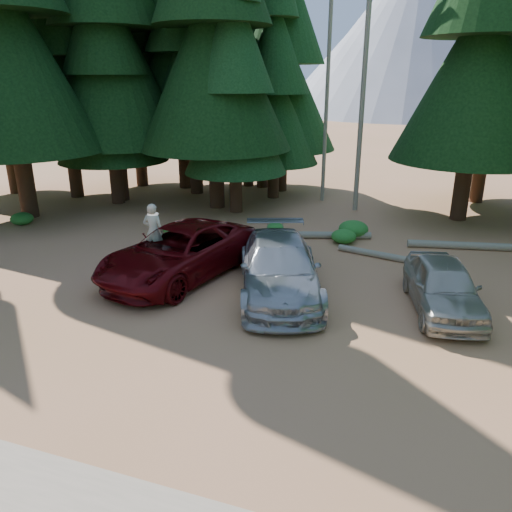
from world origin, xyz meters
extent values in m
plane|color=#AB7948|center=(0.00, 0.00, 0.00)|extent=(160.00, 160.00, 0.00)
cylinder|color=slate|center=(0.80, 14.50, 6.00)|extent=(0.24, 0.24, 12.00)
cylinder|color=slate|center=(-1.20, 16.00, 5.00)|extent=(0.20, 0.20, 10.00)
cone|color=#9B9DA3|center=(0.00, 85.00, 14.00)|extent=(44.00, 44.00, 28.00)
cone|color=#9B9DA3|center=(-8.00, 95.00, 10.00)|extent=(36.00, 36.00, 20.00)
imported|color=#5A070B|center=(-3.47, 3.64, 0.86)|extent=(4.18, 6.70, 1.73)
imported|color=#A9ACB1|center=(0.09, 3.35, 0.85)|extent=(4.24, 6.33, 1.70)
imported|color=#B7B1A3|center=(4.86, 3.79, 0.74)|extent=(2.66, 4.65, 1.49)
imported|color=beige|center=(-4.46, 3.71, 1.47)|extent=(0.76, 0.55, 1.92)
cylinder|color=white|center=(-4.46, 3.76, 2.06)|extent=(0.36, 0.36, 0.04)
cylinder|color=slate|center=(0.16, 9.30, 0.15)|extent=(4.03, 1.48, 0.29)
cylinder|color=slate|center=(2.61, 7.69, 0.12)|extent=(2.99, 0.96, 0.25)
cylinder|color=slate|center=(5.92, 9.81, 0.15)|extent=(4.62, 1.19, 0.30)
ellipsoid|color=#227126|center=(-5.95, 7.80, 0.25)|extent=(0.91, 0.91, 0.50)
ellipsoid|color=#227126|center=(-1.92, 9.56, 0.20)|extent=(0.74, 0.74, 0.41)
ellipsoid|color=#227126|center=(-1.60, 6.51, 0.31)|extent=(1.12, 1.12, 0.61)
ellipsoid|color=#227126|center=(1.39, 10.00, 0.34)|extent=(1.24, 1.24, 0.68)
ellipsoid|color=#227126|center=(1.15, 9.02, 0.28)|extent=(1.01, 1.01, 0.55)
ellipsoid|color=#227126|center=(-13.19, 6.89, 0.28)|extent=(1.01, 1.01, 0.55)
camera|label=1|loc=(4.05, -10.37, 6.43)|focal=35.00mm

